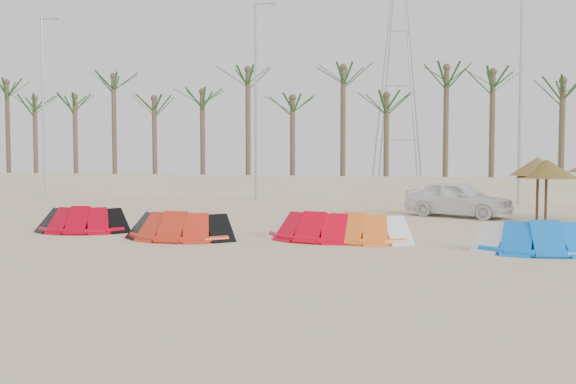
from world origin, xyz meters
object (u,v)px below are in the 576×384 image
(parasol_mid, at_px, (547,169))
(car, at_px, (458,199))
(kite_red_left, at_px, (88,219))
(parasol_left, at_px, (538,166))
(kite_orange, at_px, (359,226))
(kite_blue, at_px, (541,236))
(kite_red_right, at_px, (320,225))
(kite_red_mid, at_px, (184,225))

(parasol_mid, relative_size, car, 0.55)
(kite_red_left, relative_size, parasol_left, 1.32)
(kite_orange, height_order, parasol_mid, parasol_mid)
(car, bearing_deg, parasol_left, -85.65)
(kite_red_left, height_order, kite_blue, same)
(kite_orange, bearing_deg, kite_red_left, -177.82)
(kite_blue, bearing_deg, kite_red_right, 172.46)
(kite_red_right, xyz_separation_m, kite_blue, (6.09, -0.81, -0.00))
(parasol_left, bearing_deg, kite_red_left, -152.36)
(parasol_left, height_order, car, parasol_left)
(kite_red_right, bearing_deg, kite_red_left, -177.66)
(kite_red_left, height_order, kite_orange, same)
(car, bearing_deg, kite_red_right, 178.98)
(kite_red_mid, height_order, kite_orange, same)
(kite_red_left, height_order, parasol_mid, parasol_mid)
(kite_red_right, height_order, kite_blue, same)
(kite_red_mid, relative_size, parasol_mid, 1.41)
(parasol_mid, bearing_deg, kite_blue, -96.43)
(kite_red_mid, bearing_deg, kite_blue, 1.53)
(kite_red_mid, bearing_deg, car, 50.35)
(kite_red_right, xyz_separation_m, kite_orange, (1.16, 0.02, -0.00))
(kite_blue, xyz_separation_m, parasol_left, (0.60, 8.07, 1.67))
(kite_red_mid, relative_size, car, 0.77)
(parasol_left, bearing_deg, kite_red_mid, -141.97)
(kite_red_right, distance_m, kite_blue, 6.15)
(kite_red_right, bearing_deg, kite_blue, -7.54)
(kite_red_left, bearing_deg, parasol_mid, 26.30)
(kite_red_left, bearing_deg, kite_red_mid, -11.20)
(parasol_left, bearing_deg, kite_orange, -127.37)
(kite_red_left, bearing_deg, kite_orange, 2.18)
(kite_red_left, distance_m, parasol_mid, 16.54)
(parasol_mid, bearing_deg, kite_orange, -129.87)
(kite_blue, distance_m, car, 9.38)
(kite_blue, xyz_separation_m, parasol_mid, (0.88, 7.78, 1.58))
(car, bearing_deg, kite_red_left, 150.13)
(parasol_left, bearing_deg, kite_red_right, -132.65)
(kite_red_left, xyz_separation_m, parasol_mid, (14.76, 7.30, 1.59))
(parasol_mid, xyz_separation_m, car, (-3.19, 1.30, -1.27))
(kite_red_mid, relative_size, kite_orange, 1.00)
(kite_blue, distance_m, parasol_mid, 7.99)
(kite_red_left, height_order, parasol_left, parasol_left)
(kite_blue, bearing_deg, kite_red_left, 177.99)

